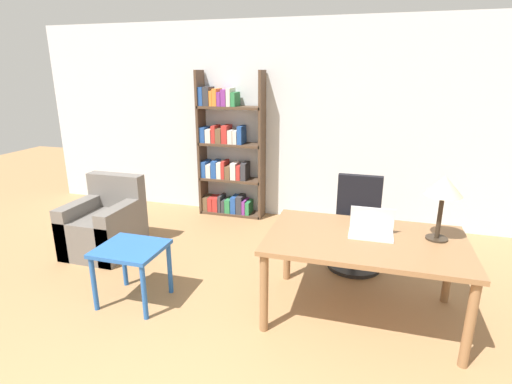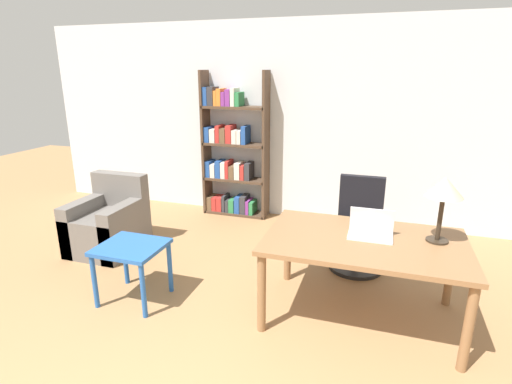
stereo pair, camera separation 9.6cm
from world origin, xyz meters
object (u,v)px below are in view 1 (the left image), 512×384
object	(u,v)px
laptop	(371,229)
office_chair	(357,228)
desk	(365,247)
armchair	(105,227)
bookshelf	(227,155)
side_table_blue	(131,256)
table_lamp	(444,188)

from	to	relation	value
laptop	office_chair	world-z (taller)	office_chair
desk	armchair	bearing A→B (deg)	170.30
desk	bookshelf	world-z (taller)	bookshelf
desk	laptop	xyz separation A→B (m)	(0.04, 0.08, 0.13)
desk	side_table_blue	bearing A→B (deg)	-169.84
laptop	side_table_blue	size ratio (longest dim) A/B	0.63
table_lamp	office_chair	bearing A→B (deg)	128.39
desk	bookshelf	xyz separation A→B (m)	(-2.00, 2.10, 0.24)
side_table_blue	bookshelf	world-z (taller)	bookshelf
laptop	side_table_blue	xyz separation A→B (m)	(-2.04, -0.44, -0.32)
bookshelf	desk	bearing A→B (deg)	-46.49
side_table_blue	armchair	size ratio (longest dim) A/B	0.66
laptop	table_lamp	xyz separation A→B (m)	(0.52, 0.06, 0.38)
bookshelf	office_chair	bearing A→B (deg)	-30.98
laptop	office_chair	size ratio (longest dim) A/B	0.37
armchair	office_chair	bearing A→B (deg)	9.33
office_chair	bookshelf	distance (m)	2.26
office_chair	armchair	distance (m)	2.87
laptop	table_lamp	distance (m)	0.65
desk	laptop	bearing A→B (deg)	64.76
laptop	table_lamp	bearing A→B (deg)	6.44
table_lamp	office_chair	distance (m)	1.29
armchair	desk	bearing A→B (deg)	-9.70
office_chair	armchair	world-z (taller)	office_chair
desk	office_chair	size ratio (longest dim) A/B	1.65
side_table_blue	armchair	world-z (taller)	armchair
table_lamp	bookshelf	xyz separation A→B (m)	(-2.55, 1.96, -0.28)
office_chair	bookshelf	bearing A→B (deg)	149.02
table_lamp	armchair	distance (m)	3.60
armchair	table_lamp	bearing A→B (deg)	-5.94
table_lamp	armchair	world-z (taller)	table_lamp
laptop	bookshelf	xyz separation A→B (m)	(-2.03, 2.02, 0.11)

